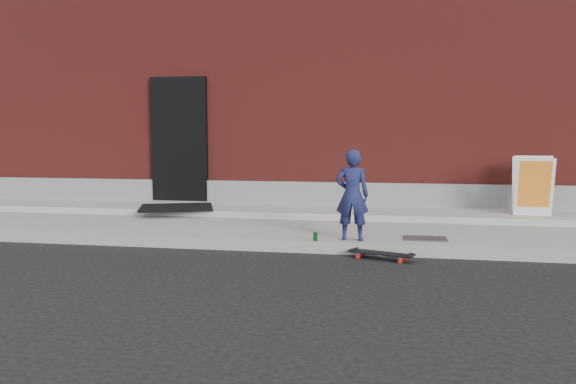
% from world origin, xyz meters
% --- Properties ---
extents(ground, '(80.00, 80.00, 0.00)m').
position_xyz_m(ground, '(0.00, 0.00, 0.00)').
color(ground, black).
rests_on(ground, ground).
extents(sidewalk, '(20.00, 3.00, 0.15)m').
position_xyz_m(sidewalk, '(0.00, 1.50, 0.07)').
color(sidewalk, gray).
rests_on(sidewalk, ground).
extents(apron, '(20.00, 1.20, 0.10)m').
position_xyz_m(apron, '(0.00, 2.40, 0.20)').
color(apron, gray).
rests_on(apron, sidewalk).
extents(building, '(20.00, 8.10, 5.00)m').
position_xyz_m(building, '(-0.00, 6.99, 2.50)').
color(building, maroon).
rests_on(building, ground).
extents(child, '(0.42, 0.27, 1.14)m').
position_xyz_m(child, '(0.75, 0.20, 0.72)').
color(child, '#191C47').
rests_on(child, sidewalk).
extents(skateboard, '(0.78, 0.42, 0.09)m').
position_xyz_m(skateboard, '(1.12, -0.19, 0.07)').
color(skateboard, red).
rests_on(skateboard, ground).
extents(pizza_sign, '(0.61, 0.70, 0.91)m').
position_xyz_m(pizza_sign, '(3.36, 2.29, 0.70)').
color(pizza_sign, white).
rests_on(pizza_sign, apron).
extents(soda_can, '(0.07, 0.07, 0.11)m').
position_xyz_m(soda_can, '(0.31, 0.05, 0.20)').
color(soda_can, '#197F29').
rests_on(soda_can, sidewalk).
extents(doormat, '(1.44, 1.31, 0.03)m').
position_xyz_m(doormat, '(-2.31, 2.01, 0.27)').
color(doormat, black).
rests_on(doormat, apron).
extents(utility_plate, '(0.54, 0.35, 0.02)m').
position_xyz_m(utility_plate, '(1.66, 0.43, 0.16)').
color(utility_plate, '#4A4A4F').
rests_on(utility_plate, sidewalk).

